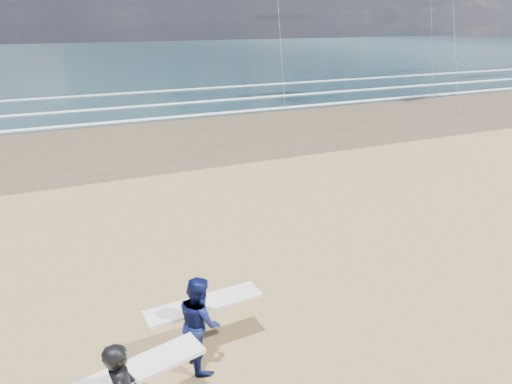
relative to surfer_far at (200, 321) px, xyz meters
name	(u,v)px	position (x,y,z in m)	size (l,w,h in m)	color
wet_sand_strip	(408,113)	(19.86, 16.99, -0.90)	(220.00, 12.00, 0.01)	brown
ocean	(185,55)	(19.86, 70.99, -0.90)	(220.00, 100.00, 0.02)	#182F35
foam_breakers	(327,91)	(19.86, 27.09, -0.86)	(220.00, 11.70, 0.05)	white
surfer_far	(200,321)	(0.00, 0.00, 0.00)	(2.23, 1.11, 1.80)	#0D154A
kite_1	(278,10)	(13.74, 24.36, 5.56)	(6.10, 4.77, 11.51)	slate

